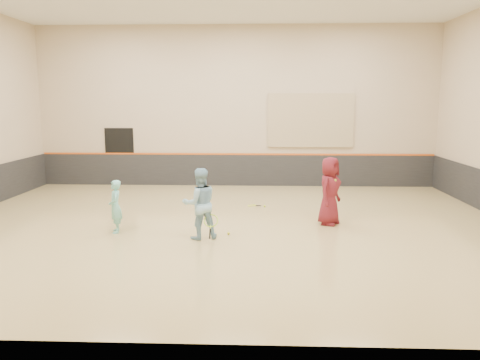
{
  "coord_description": "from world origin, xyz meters",
  "views": [
    {
      "loc": [
        0.83,
        -11.76,
        3.19
      ],
      "look_at": [
        0.36,
        0.4,
        1.15
      ],
      "focal_mm": 35.0,
      "sensor_mm": 36.0,
      "label": 1
    }
  ],
  "objects_px": {
    "young_man": "(330,191)",
    "girl": "(115,206)",
    "spare_racket": "(252,204)",
    "instructor": "(200,204)"
  },
  "relations": [
    {
      "from": "instructor",
      "to": "girl",
      "type": "bearing_deg",
      "value": -31.72
    },
    {
      "from": "young_man",
      "to": "spare_racket",
      "type": "xyz_separation_m",
      "value": [
        -2.06,
        2.1,
        -0.84
      ]
    },
    {
      "from": "young_man",
      "to": "girl",
      "type": "bearing_deg",
      "value": 130.99
    },
    {
      "from": "girl",
      "to": "spare_racket",
      "type": "xyz_separation_m",
      "value": [
        3.31,
        3.1,
        -0.6
      ]
    },
    {
      "from": "young_man",
      "to": "instructor",
      "type": "bearing_deg",
      "value": 144.45
    },
    {
      "from": "spare_racket",
      "to": "instructor",
      "type": "bearing_deg",
      "value": -108.34
    },
    {
      "from": "instructor",
      "to": "young_man",
      "type": "distance_m",
      "value": 3.54
    },
    {
      "from": "instructor",
      "to": "young_man",
      "type": "bearing_deg",
      "value": -176.12
    },
    {
      "from": "young_man",
      "to": "spare_racket",
      "type": "distance_m",
      "value": 3.06
    },
    {
      "from": "girl",
      "to": "spare_racket",
      "type": "height_order",
      "value": "girl"
    }
  ]
}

